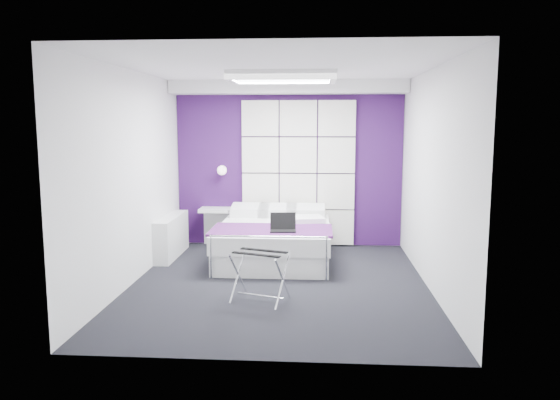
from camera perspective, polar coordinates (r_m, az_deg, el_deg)
name	(u,v)px	position (r m, az deg, el deg)	size (l,w,h in m)	color
floor	(279,284)	(6.78, -0.10, -8.74)	(4.40, 4.40, 0.00)	black
ceiling	(279,68)	(6.53, -0.11, 13.68)	(4.40, 4.40, 0.00)	white
wall_back	(289,165)	(8.72, 0.94, 3.71)	(3.60, 3.60, 0.00)	white
wall_left	(132,178)	(6.89, -15.21, 2.27)	(4.40, 4.40, 0.00)	white
wall_right	(432,180)	(6.65, 15.58, 2.05)	(4.40, 4.40, 0.00)	white
accent_wall	(289,165)	(8.71, 0.93, 3.70)	(3.58, 0.02, 2.58)	#341149
soffit	(288,87)	(8.46, 0.86, 11.71)	(3.58, 0.50, 0.20)	white
headboard	(298,173)	(8.66, 1.91, 2.81)	(1.80, 0.08, 2.30)	silver
skylight	(282,76)	(7.12, 0.25, 12.81)	(1.36, 0.86, 0.12)	white
wall_lamp	(222,170)	(8.70, -6.04, 3.13)	(0.15, 0.15, 0.15)	white
radiator	(172,236)	(8.24, -11.27, -3.73)	(0.22, 1.20, 0.60)	white
bed	(275,240)	(7.84, -0.58, -4.24)	(1.62, 1.95, 0.69)	white
nightstand	(215,210)	(8.76, -6.79, -1.01)	(0.48, 0.37, 0.05)	white
luggage_rack	(260,276)	(6.09, -2.08, -7.99)	(0.57, 0.42, 0.56)	silver
laptop	(283,227)	(7.18, 0.34, -2.80)	(0.34, 0.24, 0.24)	black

